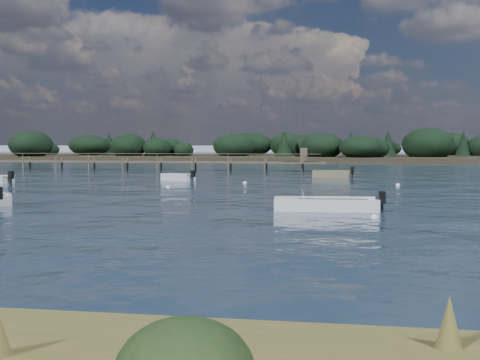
% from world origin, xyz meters
% --- Properties ---
extents(ground, '(400.00, 400.00, 0.00)m').
position_xyz_m(ground, '(0.00, 60.00, 0.00)').
color(ground, '#172535').
rests_on(ground, ground).
extents(dinghy_mid_white_a, '(5.27, 2.17, 1.22)m').
position_xyz_m(dinghy_mid_white_a, '(7.41, 7.52, 0.16)').
color(dinghy_mid_white_a, silver).
rests_on(dinghy_mid_white_a, ground).
extents(tender_far_grey_b, '(3.90, 1.67, 1.32)m').
position_xyz_m(tender_far_grey_b, '(7.31, 35.97, 0.19)').
color(tender_far_grey_b, '#736E4C').
rests_on(tender_far_grey_b, ground).
extents(tender_far_white, '(3.34, 2.48, 1.16)m').
position_xyz_m(tender_far_white, '(-5.62, 28.84, 0.16)').
color(tender_far_white, silver).
rests_on(tender_far_white, ground).
extents(buoy_b, '(0.32, 0.32, 0.32)m').
position_xyz_m(buoy_b, '(9.54, 4.75, 0.00)').
color(buoy_b, white).
rests_on(buoy_b, ground).
extents(buoy_e, '(0.32, 0.32, 0.32)m').
position_xyz_m(buoy_e, '(0.58, 26.36, 0.00)').
color(buoy_e, white).
rests_on(buoy_e, ground).
extents(buoy_extra_a, '(0.32, 0.32, 0.32)m').
position_xyz_m(buoy_extra_a, '(12.44, 25.61, 0.00)').
color(buoy_extra_a, white).
rests_on(buoy_extra_a, ground).
extents(buoy_extra_b, '(0.32, 0.32, 0.32)m').
position_xyz_m(buoy_extra_b, '(-4.18, 20.82, 0.00)').
color(buoy_extra_b, white).
rests_on(buoy_extra_b, ground).
extents(jetty, '(64.50, 3.20, 3.40)m').
position_xyz_m(jetty, '(-21.74, 47.99, 0.98)').
color(jetty, brown).
rests_on(jetty, ground).
extents(far_headland, '(190.00, 40.00, 5.80)m').
position_xyz_m(far_headland, '(25.00, 100.00, 1.96)').
color(far_headland, black).
rests_on(far_headland, ground).
extents(distant_haze, '(280.00, 20.00, 2.40)m').
position_xyz_m(distant_haze, '(-90.00, 230.00, 0.00)').
color(distant_haze, '#90A3B3').
rests_on(distant_haze, ground).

